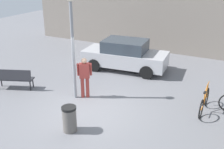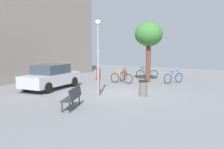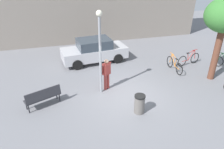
{
  "view_description": "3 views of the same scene",
  "coord_description": "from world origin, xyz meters",
  "px_view_note": "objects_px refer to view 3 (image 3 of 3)",
  "views": [
    {
      "loc": [
        4.8,
        -7.55,
        5.02
      ],
      "look_at": [
        0.19,
        1.36,
        1.01
      ],
      "focal_mm": 44.14,
      "sensor_mm": 36.0,
      "label": 1
    },
    {
      "loc": [
        -12.32,
        -6.76,
        2.72
      ],
      "look_at": [
        0.21,
        0.63,
        1.05
      ],
      "focal_mm": 40.41,
      "sensor_mm": 36.0,
      "label": 2
    },
    {
      "loc": [
        -3.04,
        -8.27,
        5.76
      ],
      "look_at": [
        -0.42,
        1.23,
        0.62
      ],
      "focal_mm": 33.78,
      "sensor_mm": 36.0,
      "label": 3
    }
  ],
  "objects_px": {
    "person_by_lamppost": "(106,72)",
    "bicycle_orange": "(174,65)",
    "park_bench": "(43,96)",
    "parked_car_silver": "(94,51)",
    "bicycle_red": "(189,59)",
    "lamppost": "(100,46)",
    "trash_bin": "(139,104)"
  },
  "relations": [
    {
      "from": "person_by_lamppost",
      "to": "bicycle_orange",
      "type": "relative_size",
      "value": 0.92
    },
    {
      "from": "park_bench",
      "to": "bicycle_orange",
      "type": "xyz_separation_m",
      "value": [
        7.61,
        1.73,
        -0.16
      ]
    },
    {
      "from": "parked_car_silver",
      "to": "park_bench",
      "type": "bearing_deg",
      "value": -126.23
    },
    {
      "from": "bicycle_red",
      "to": "lamppost",
      "type": "bearing_deg",
      "value": -164.44
    },
    {
      "from": "bicycle_red",
      "to": "trash_bin",
      "type": "bearing_deg",
      "value": -142.34
    },
    {
      "from": "lamppost",
      "to": "bicycle_red",
      "type": "distance_m",
      "value": 6.74
    },
    {
      "from": "lamppost",
      "to": "bicycle_red",
      "type": "relative_size",
      "value": 2.29
    },
    {
      "from": "park_bench",
      "to": "bicycle_red",
      "type": "height_order",
      "value": "bicycle_red"
    },
    {
      "from": "lamppost",
      "to": "person_by_lamppost",
      "type": "relative_size",
      "value": 2.44
    },
    {
      "from": "bicycle_orange",
      "to": "parked_car_silver",
      "type": "xyz_separation_m",
      "value": [
        -4.4,
        2.65,
        0.39
      ]
    },
    {
      "from": "person_by_lamppost",
      "to": "trash_bin",
      "type": "distance_m",
      "value": 2.53
    },
    {
      "from": "lamppost",
      "to": "parked_car_silver",
      "type": "relative_size",
      "value": 0.94
    },
    {
      "from": "lamppost",
      "to": "parked_car_silver",
      "type": "xyz_separation_m",
      "value": [
        0.42,
        3.84,
        -1.71
      ]
    },
    {
      "from": "person_by_lamppost",
      "to": "trash_bin",
      "type": "xyz_separation_m",
      "value": [
        0.89,
        -2.31,
        -0.53
      ]
    },
    {
      "from": "bicycle_orange",
      "to": "bicycle_red",
      "type": "distance_m",
      "value": 1.44
    },
    {
      "from": "lamppost",
      "to": "bicycle_red",
      "type": "xyz_separation_m",
      "value": [
        6.17,
        1.72,
        -2.1
      ]
    },
    {
      "from": "parked_car_silver",
      "to": "bicycle_red",
      "type": "bearing_deg",
      "value": -20.32
    },
    {
      "from": "bicycle_red",
      "to": "bicycle_orange",
      "type": "bearing_deg",
      "value": -158.81
    },
    {
      "from": "bicycle_orange",
      "to": "parked_car_silver",
      "type": "height_order",
      "value": "parked_car_silver"
    },
    {
      "from": "park_bench",
      "to": "bicycle_red",
      "type": "distance_m",
      "value": 9.23
    },
    {
      "from": "person_by_lamppost",
      "to": "park_bench",
      "type": "relative_size",
      "value": 1.01
    },
    {
      "from": "bicycle_orange",
      "to": "parked_car_silver",
      "type": "bearing_deg",
      "value": 149.0
    },
    {
      "from": "parked_car_silver",
      "to": "trash_bin",
      "type": "bearing_deg",
      "value": -82.32
    },
    {
      "from": "bicycle_red",
      "to": "parked_car_silver",
      "type": "relative_size",
      "value": 0.41
    },
    {
      "from": "person_by_lamppost",
      "to": "parked_car_silver",
      "type": "relative_size",
      "value": 0.38
    },
    {
      "from": "park_bench",
      "to": "parked_car_silver",
      "type": "bearing_deg",
      "value": 53.77
    },
    {
      "from": "park_bench",
      "to": "trash_bin",
      "type": "relative_size",
      "value": 1.91
    },
    {
      "from": "trash_bin",
      "to": "lamppost",
      "type": "bearing_deg",
      "value": 120.29
    },
    {
      "from": "person_by_lamppost",
      "to": "bicycle_orange",
      "type": "bearing_deg",
      "value": 12.39
    },
    {
      "from": "lamppost",
      "to": "parked_car_silver",
      "type": "distance_m",
      "value": 4.23
    },
    {
      "from": "person_by_lamppost",
      "to": "bicycle_red",
      "type": "xyz_separation_m",
      "value": [
        5.83,
        1.51,
        -0.58
      ]
    },
    {
      "from": "park_bench",
      "to": "person_by_lamppost",
      "type": "bearing_deg",
      "value": 13.4
    }
  ]
}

